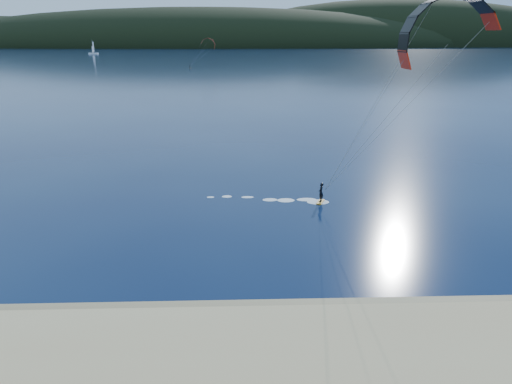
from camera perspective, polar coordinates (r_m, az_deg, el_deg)
ground at (r=22.52m, az=-9.64°, el=-20.55°), size 1800.00×1800.00×0.00m
wet_sand at (r=26.13m, az=-8.37°, el=-14.31°), size 220.00×2.50×0.10m
headland at (r=762.82m, az=-2.22°, el=17.10°), size 1200.00×310.00×140.00m
kitesurfer_near at (r=37.43m, az=21.05°, el=15.34°), size 21.97×8.12×16.65m
kitesurfer_far at (r=226.09m, az=-5.85°, el=17.08°), size 13.13×6.24×13.93m
sailboat at (r=440.07m, az=-18.96°, el=15.51°), size 8.19×5.23×11.57m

